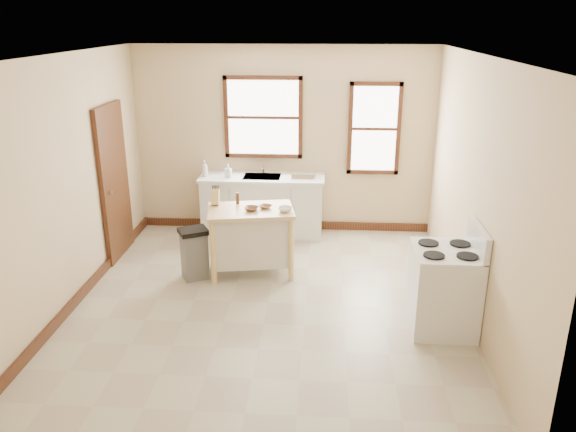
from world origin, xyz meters
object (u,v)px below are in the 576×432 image
Objects in this scene: bowl_b at (265,207)px; gas_stove at (444,278)px; soap_bottle_b at (228,171)px; soap_bottle_a at (205,169)px; dish_rack at (303,175)px; kitchen_island at (251,241)px; bowl_a at (251,209)px; pepper_grinder at (238,198)px; bowl_c at (285,209)px; trash_bin at (194,254)px; knife_block at (215,197)px.

gas_stove is at bearing -32.21° from bowl_b.
soap_bottle_b is 3.73m from gas_stove.
soap_bottle_a is 0.65× the size of dish_rack.
bowl_b is at bearing 2.06° from kitchen_island.
bowl_a is 2.50m from gas_stove.
bowl_c is at bearing -22.41° from pepper_grinder.
dish_rack is 1.52m from bowl_a.
bowl_b is at bearing -53.23° from soap_bottle_b.
bowl_c is 0.27× the size of trash_bin.
dish_rack is at bearing 121.80° from gas_stove.
dish_rack is 2.43× the size of pepper_grinder.
kitchen_island is 0.73m from knife_block.
soap_bottle_b is 1.68m from trash_bin.
pepper_grinder is 0.90m from trash_bin.
soap_bottle_a is 1.58× the size of pepper_grinder.
bowl_a reaches higher than bowl_b.
soap_bottle_b reaches higher than kitchen_island.
bowl_b is (-0.43, -1.30, -0.07)m from dish_rack.
knife_block is 0.53m from bowl_a.
bowl_c is (0.45, -0.07, 0.47)m from kitchen_island.
knife_block is at bearing 154.00° from kitchen_island.
dish_rack is 1.56m from kitchen_island.
soap_bottle_b is 0.29× the size of trash_bin.
gas_stove is at bearing -47.54° from trash_bin.
knife_block is at bearing 152.97° from gas_stove.
gas_stove reaches higher than soap_bottle_b.
knife_block is at bearing -152.69° from dish_rack.
kitchen_island is 6.04× the size of bowl_c.
soap_bottle_a reaches higher than bowl_c.
trash_bin is 3.09m from gas_stove.
bowl_a reaches higher than kitchen_island.
gas_stove is at bearing -30.78° from pepper_grinder.
soap_bottle_a reaches higher than kitchen_island.
soap_bottle_a is at bearing 106.00° from knife_block.
dish_rack is at bearing 83.29° from bowl_c.
gas_stove reaches higher than pepper_grinder.
soap_bottle_a is at bearing 128.99° from bowl_b.
bowl_b is at bearing 157.66° from bowl_c.
soap_bottle_b is 1.67m from bowl_c.
bowl_c is (0.95, -1.37, -0.11)m from soap_bottle_b.
dish_rack is 2.00× the size of bowl_a.
bowl_a reaches higher than trash_bin.
trash_bin is (-0.72, -0.16, -0.56)m from bowl_a.
soap_bottle_b is at bearing 89.51° from knife_block.
dish_rack is at bearing 9.97° from soap_bottle_b.
kitchen_island is at bearing -135.33° from dish_rack.
trash_bin is at bearing -164.06° from bowl_b.
soap_bottle_a is at bearing 140.11° from gas_stove.
soap_bottle_b is at bearing 7.48° from soap_bottle_a.
soap_bottle_b is 0.17× the size of gas_stove.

